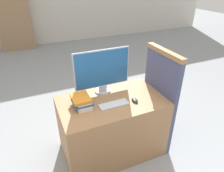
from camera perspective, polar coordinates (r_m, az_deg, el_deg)
ground_plane at (r=2.49m, az=3.40°, el=-22.83°), size 20.00×20.00×0.00m
desk at (r=2.44m, az=-0.13°, el=-11.43°), size 1.17×0.71×0.75m
carrel_divider at (r=2.51m, az=13.25°, el=-3.55°), size 0.07×0.60×1.26m
monitor at (r=2.26m, az=-2.82°, el=4.24°), size 0.65×0.18×0.52m
keyboard at (r=2.13m, az=0.53°, el=-5.31°), size 0.32×0.11×0.02m
mouse at (r=2.20m, az=6.51°, el=-4.06°), size 0.06×0.11×0.03m
book_stack at (r=2.12m, az=-8.59°, el=-4.35°), size 0.20×0.24×0.11m
bookshelf_far at (r=6.56m, az=-26.34°, el=16.66°), size 0.91×0.32×1.71m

